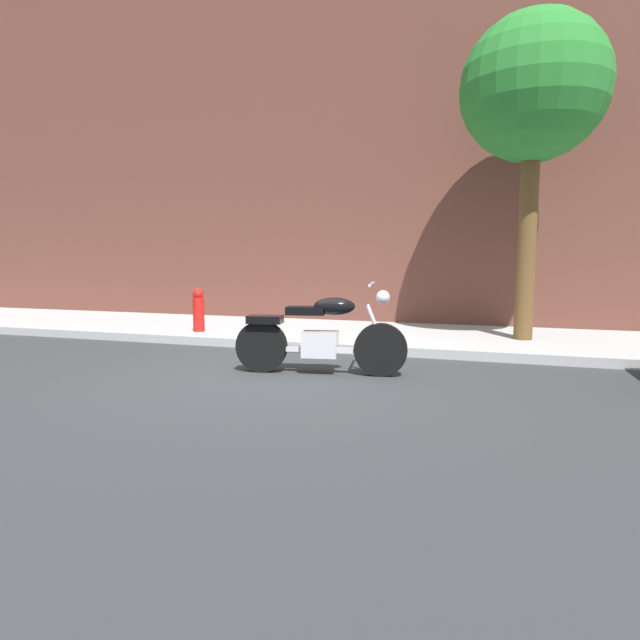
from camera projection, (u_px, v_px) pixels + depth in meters
name	position (u px, v px, depth m)	size (l,w,h in m)	color
ground_plane	(278.00, 375.00, 6.76)	(60.00, 60.00, 0.00)	#303335
sidewalk	(344.00, 334.00, 9.74)	(25.78, 3.00, 0.14)	#ACACAC
building_facade	(367.00, 112.00, 10.88)	(25.78, 0.50, 8.72)	brown
motorcycle	(320.00, 337.00, 6.76)	(2.17, 0.70, 1.16)	black
street_tree	(534.00, 92.00, 8.27)	(2.24, 2.24, 5.15)	brown
fire_hydrant	(199.00, 314.00, 9.58)	(0.20, 0.20, 0.91)	red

